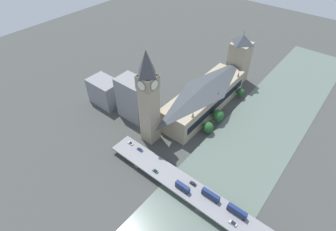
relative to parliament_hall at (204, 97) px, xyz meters
The scene contains 20 objects.
ground_plane 21.91m from the parliament_hall, 153.15° to the left, with size 600.00×600.00×0.00m, color #424442.
river_water 52.99m from the parliament_hall, behind, with size 58.01×360.00×0.30m, color slate.
parliament_hall is the anchor object (origin of this frame).
clock_tower 62.26m from the parliament_hall, 77.85° to the left, with size 12.07×12.07×74.50m.
victoria_tower 59.03m from the parliament_hall, 89.94° to the right, with size 16.95×16.95×51.59m.
road_bridge 92.00m from the parliament_hall, 123.69° to the left, with size 148.03×15.65×5.55m.
double_decker_bus_lead 101.15m from the parliament_hall, 133.97° to the left, with size 11.99×2.52×5.08m.
double_decker_bus_mid 87.51m from the parliament_hall, 114.76° to the left, with size 10.09×2.55×4.70m.
double_decker_bus_rear 90.53m from the parliament_hall, 125.85° to the left, with size 11.86×2.54×4.91m.
car_northbound_lead 74.75m from the parliament_hall, 78.09° to the left, with size 4.05×1.77×1.45m.
car_northbound_tail 81.61m from the parliament_hall, 100.54° to the left, with size 3.95×1.75×1.42m.
car_southbound_lead 73.45m from the parliament_hall, 85.30° to the left, with size 4.73×1.79×1.40m.
car_southbound_mid 107.06m from the parliament_hall, 132.04° to the left, with size 4.65×1.87×1.49m.
car_southbound_tail 82.67m from the parliament_hall, 118.72° to the left, with size 4.37×1.82×1.53m.
city_block_west 51.93m from the parliament_hall, 37.18° to the left, with size 19.18×15.62×23.68m.
city_block_center 59.38m from the parliament_hall, 47.79° to the left, with size 24.95×16.66×35.73m.
city_block_east 86.24m from the parliament_hall, 32.96° to the left, with size 27.08×18.10×23.13m.
tree_embankment_near 20.58m from the parliament_hall, 158.56° to the left, with size 9.79×9.79×12.10m.
tree_embankment_mid 39.04m from the parliament_hall, 116.53° to the right, with size 7.27×7.27×9.99m.
tree_embankment_far 30.27m from the parliament_hall, 129.92° to the left, with size 8.68×8.68×10.12m.
Camera 1 is at (-71.76, 148.08, 146.76)m, focal length 28.00 mm.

